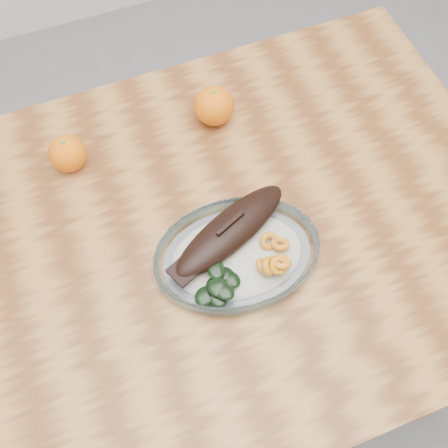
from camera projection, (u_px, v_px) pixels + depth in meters
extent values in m
plane|color=slate|center=(204.00, 358.00, 1.63)|extent=(3.00, 3.00, 0.00)
cube|color=brown|center=(192.00, 246.00, 0.99)|extent=(1.20, 0.80, 0.04)
cylinder|color=brown|center=(339.00, 141.00, 1.56)|extent=(0.06, 0.06, 0.71)
ellipsoid|color=white|center=(237.00, 257.00, 0.95)|extent=(0.54, 0.41, 0.01)
torus|color=#83B6CB|center=(237.00, 254.00, 0.94)|extent=(0.55, 0.55, 0.03)
ellipsoid|color=silver|center=(237.00, 252.00, 0.94)|extent=(0.48, 0.36, 0.02)
ellipsoid|color=black|center=(230.00, 226.00, 0.93)|extent=(0.25, 0.16, 0.04)
ellipsoid|color=black|center=(230.00, 228.00, 0.94)|extent=(0.21, 0.13, 0.02)
cube|color=black|center=(184.00, 266.00, 0.89)|extent=(0.06, 0.06, 0.01)
cube|color=black|center=(230.00, 220.00, 0.91)|extent=(0.06, 0.03, 0.02)
torus|color=orange|center=(281.00, 240.00, 0.93)|extent=(0.05, 0.05, 0.03)
torus|color=orange|center=(279.00, 256.00, 0.91)|extent=(0.04, 0.04, 0.03)
torus|color=orange|center=(264.00, 263.00, 0.91)|extent=(0.04, 0.04, 0.04)
torus|color=orange|center=(270.00, 237.00, 0.93)|extent=(0.04, 0.04, 0.03)
torus|color=orange|center=(279.00, 261.00, 0.89)|extent=(0.04, 0.04, 0.03)
torus|color=orange|center=(269.00, 262.00, 0.89)|extent=(0.04, 0.04, 0.04)
torus|color=orange|center=(282.00, 258.00, 0.90)|extent=(0.04, 0.05, 0.03)
ellipsoid|color=black|center=(224.00, 273.00, 0.90)|extent=(0.04, 0.04, 0.01)
ellipsoid|color=black|center=(204.00, 292.00, 0.88)|extent=(0.05, 0.05, 0.01)
ellipsoid|color=black|center=(214.00, 284.00, 0.89)|extent=(0.03, 0.04, 0.01)
ellipsoid|color=black|center=(218.00, 294.00, 0.88)|extent=(0.03, 0.04, 0.01)
ellipsoid|color=black|center=(230.00, 276.00, 0.90)|extent=(0.04, 0.05, 0.01)
ellipsoid|color=black|center=(226.00, 280.00, 0.89)|extent=(0.04, 0.03, 0.01)
ellipsoid|color=black|center=(216.00, 266.00, 0.90)|extent=(0.03, 0.04, 0.01)
ellipsoid|color=black|center=(224.00, 288.00, 0.88)|extent=(0.04, 0.05, 0.01)
ellipsoid|color=black|center=(218.00, 283.00, 0.88)|extent=(0.05, 0.05, 0.01)
sphere|color=#FF5C05|center=(68.00, 153.00, 1.02)|extent=(0.07, 0.07, 0.07)
sphere|color=#FF5C05|center=(214.00, 106.00, 1.07)|extent=(0.08, 0.08, 0.08)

